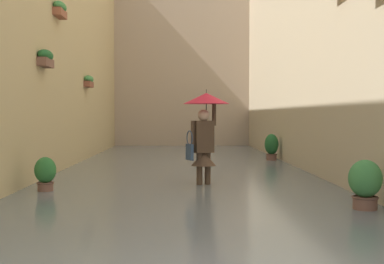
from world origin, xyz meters
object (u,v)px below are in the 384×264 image
(person_wading, at_px, (205,123))
(potted_plant_near_left, at_px, (365,187))
(potted_plant_far_right, at_px, (45,177))
(potted_plant_far_left, at_px, (272,148))

(person_wading, height_order, potted_plant_near_left, person_wading)
(person_wading, xyz_separation_m, potted_plant_far_right, (2.98, 0.83, -0.98))
(potted_plant_far_left, bearing_deg, potted_plant_far_right, 50.29)
(person_wading, height_order, potted_plant_far_right, person_wading)
(person_wading, distance_m, potted_plant_far_right, 3.24)
(potted_plant_far_right, bearing_deg, person_wading, -164.46)
(person_wading, bearing_deg, potted_plant_far_right, 15.54)
(potted_plant_far_left, bearing_deg, potted_plant_near_left, 89.47)
(person_wading, distance_m, potted_plant_far_left, 6.10)
(person_wading, relative_size, potted_plant_far_left, 2.07)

